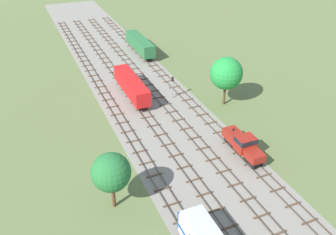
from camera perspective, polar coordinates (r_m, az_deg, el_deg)
The scene contains 12 objects.
ground_plane at distance 64.66m, azimuth -1.46°, elevation 0.61°, with size 480.00×480.00×0.00m, color #5B6B3D.
ballast_bed at distance 64.66m, azimuth -1.46°, elevation 0.62°, with size 17.76×176.00×0.01m, color gray.
track_far_left at distance 63.58m, azimuth -7.56°, elevation -0.10°, with size 2.40×126.00×0.29m.
track_left at distance 64.71m, azimuth -3.68°, elevation 0.73°, with size 2.40×126.00×0.29m.
track_centre_left at distance 66.15m, azimuth 0.05°, elevation 1.51°, with size 2.40×126.00×0.29m.
track_centre at distance 67.86m, azimuth 3.62°, elevation 2.26°, with size 2.40×126.00×0.29m.
shunter_loco_centre_near at distance 54.46m, azimuth 11.71°, elevation -4.01°, with size 2.74×8.46×3.10m.
freight_boxcar_left_mid at distance 69.57m, azimuth -5.74°, elevation 5.06°, with size 2.87×14.00×3.60m.
freight_boxcar_centre_midfar at distance 90.82m, azimuth -4.41°, elevation 11.43°, with size 2.87×14.00×3.60m.
signal_post_near at distance 68.44m, azimuth 0.69°, elevation 5.23°, with size 0.28×0.47×4.57m.
lineside_tree_0 at distance 43.44m, azimuth -8.89°, elevation -8.47°, with size 4.77×4.77×7.72m.
lineside_tree_1 at distance 65.76m, azimuth 9.09°, elevation 6.82°, with size 5.87×5.87×9.13m.
Camera 1 is at (-20.46, 4.06, 32.62)m, focal length 39.01 mm.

